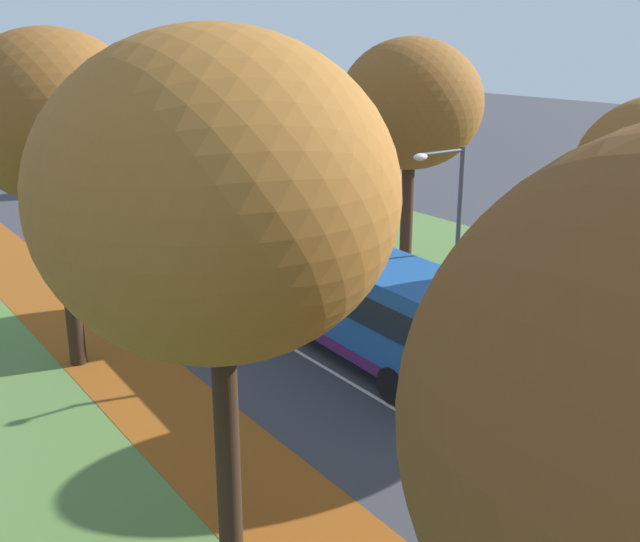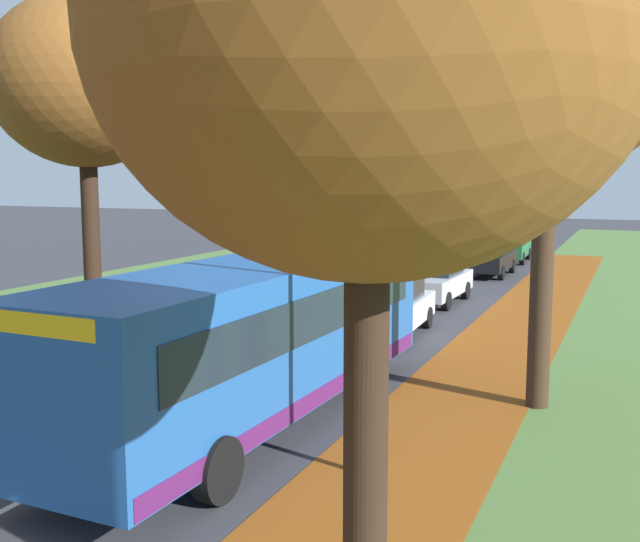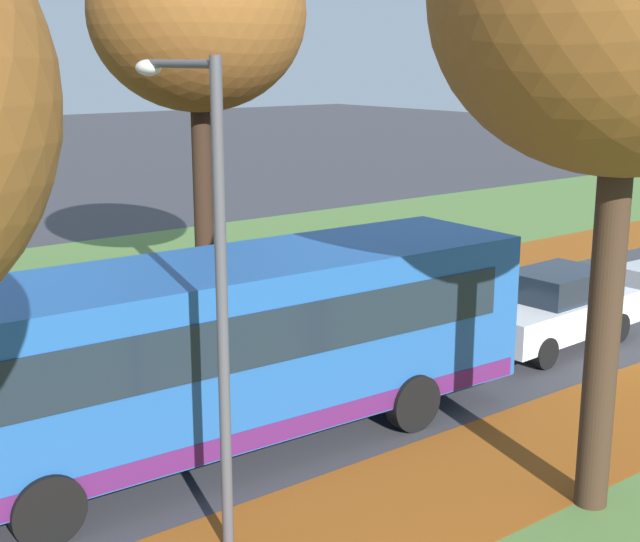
% 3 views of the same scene
% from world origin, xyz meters
% --- Properties ---
extents(grass_verge_left, '(12.00, 90.00, 0.01)m').
position_xyz_m(grass_verge_left, '(-9.20, 20.00, 0.00)').
color(grass_verge_left, '#517538').
rests_on(grass_verge_left, ground).
extents(leaf_litter_left, '(2.80, 60.00, 0.00)m').
position_xyz_m(leaf_litter_left, '(-4.60, 14.00, 0.01)').
color(leaf_litter_left, '#8C4714').
rests_on(leaf_litter_left, grass_verge_left).
extents(leaf_litter_right, '(2.80, 60.00, 0.00)m').
position_xyz_m(leaf_litter_right, '(4.60, 14.00, 0.01)').
color(leaf_litter_right, '#8C4714').
rests_on(leaf_litter_right, grass_verge_right).
extents(road_centre_line, '(0.12, 80.00, 0.01)m').
position_xyz_m(road_centre_line, '(0.00, 20.00, 0.00)').
color(road_centre_line, silver).
rests_on(road_centre_line, ground).
extents(tree_left_mid, '(4.93, 4.93, 9.17)m').
position_xyz_m(tree_left_mid, '(-5.53, 15.81, 6.91)').
color(tree_left_mid, black).
rests_on(tree_left_mid, ground).
extents(tree_right_near, '(4.35, 4.35, 7.66)m').
position_xyz_m(tree_right_near, '(5.87, 5.61, 5.68)').
color(tree_right_near, black).
rests_on(tree_right_near, ground).
extents(tree_right_mid, '(4.87, 4.87, 8.90)m').
position_xyz_m(tree_right_mid, '(6.12, 14.99, 6.67)').
color(tree_right_mid, '#382619').
rests_on(tree_right_mid, ground).
extents(streetlamp_right, '(1.89, 0.28, 6.00)m').
position_xyz_m(streetlamp_right, '(3.67, 10.47, 3.74)').
color(streetlamp_right, '#47474C').
rests_on(streetlamp_right, ground).
extents(bus, '(2.92, 10.48, 2.98)m').
position_xyz_m(bus, '(1.49, 11.96, 1.70)').
color(bus, '#1E5199').
rests_on(bus, ground).
extents(car_white_lead, '(1.93, 4.27, 1.62)m').
position_xyz_m(car_white_lead, '(1.38, 20.20, 0.81)').
color(car_white_lead, silver).
rests_on(car_white_lead, ground).
extents(car_silver_following, '(1.89, 4.25, 1.62)m').
position_xyz_m(car_silver_following, '(1.20, 25.89, 0.81)').
color(car_silver_following, '#B7BABF').
rests_on(car_silver_following, ground).
extents(car_black_third_in_line, '(1.84, 4.23, 1.62)m').
position_xyz_m(car_black_third_in_line, '(1.62, 33.95, 0.81)').
color(car_black_third_in_line, black).
rests_on(car_black_third_in_line, ground).
extents(car_green_fourth_in_line, '(1.87, 4.24, 1.62)m').
position_xyz_m(car_green_fourth_in_line, '(1.59, 39.76, 0.81)').
color(car_green_fourth_in_line, '#1E6038').
rests_on(car_green_fourth_in_line, ground).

